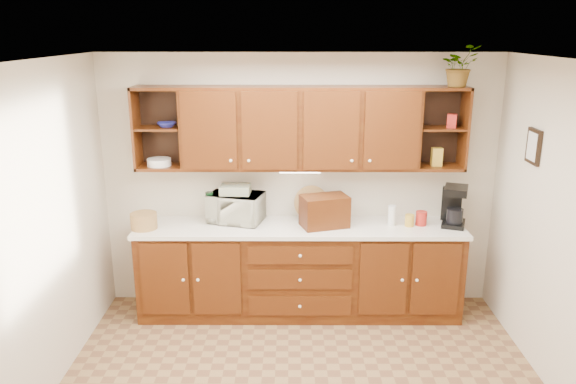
{
  "coord_description": "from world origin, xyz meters",
  "views": [
    {
      "loc": [
        -0.1,
        -3.8,
        2.81
      ],
      "look_at": [
        -0.12,
        1.15,
        1.37
      ],
      "focal_mm": 35.0,
      "sensor_mm": 36.0,
      "label": 1
    }
  ],
  "objects_px": {
    "microwave": "(236,208)",
    "bread_box": "(324,211)",
    "coffee_maker": "(454,206)",
    "potted_plant": "(459,66)"
  },
  "relations": [
    {
      "from": "microwave",
      "to": "bread_box",
      "type": "xyz_separation_m",
      "value": [
        0.88,
        -0.15,
        0.01
      ]
    },
    {
      "from": "microwave",
      "to": "bread_box",
      "type": "height_order",
      "value": "bread_box"
    },
    {
      "from": "bread_box",
      "to": "potted_plant",
      "type": "xyz_separation_m",
      "value": [
        1.23,
        0.1,
        1.39
      ]
    },
    {
      "from": "microwave",
      "to": "coffee_maker",
      "type": "height_order",
      "value": "coffee_maker"
    },
    {
      "from": "bread_box",
      "to": "potted_plant",
      "type": "distance_m",
      "value": 1.86
    },
    {
      "from": "bread_box",
      "to": "coffee_maker",
      "type": "bearing_deg",
      "value": -15.0
    },
    {
      "from": "microwave",
      "to": "potted_plant",
      "type": "bearing_deg",
      "value": 13.93
    },
    {
      "from": "microwave",
      "to": "potted_plant",
      "type": "distance_m",
      "value": 2.54
    },
    {
      "from": "bread_box",
      "to": "coffee_maker",
      "type": "distance_m",
      "value": 1.28
    },
    {
      "from": "microwave",
      "to": "coffee_maker",
      "type": "xyz_separation_m",
      "value": [
        2.16,
        -0.1,
        0.05
      ]
    }
  ]
}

